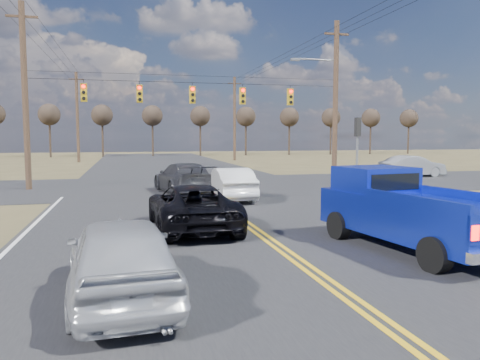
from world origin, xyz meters
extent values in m
plane|color=brown|center=(0.00, 0.00, 0.00)|extent=(160.00, 160.00, 0.00)
cube|color=#28282B|center=(0.00, 10.00, 0.00)|extent=(14.00, 120.00, 0.02)
cube|color=#28282B|center=(0.00, 18.00, 0.00)|extent=(120.00, 12.00, 0.02)
cylinder|color=#473323|center=(-9.00, 18.00, 5.00)|extent=(0.32, 0.32, 10.00)
cube|color=#473323|center=(-9.00, 18.00, 9.20)|extent=(1.60, 0.12, 0.12)
cylinder|color=#473323|center=(9.00, 18.00, 5.00)|extent=(0.32, 0.32, 10.00)
cube|color=#473323|center=(9.00, 18.00, 9.20)|extent=(1.60, 0.12, 0.12)
cylinder|color=black|center=(0.00, 18.00, 6.00)|extent=(18.00, 0.02, 0.02)
cylinder|color=black|center=(0.00, 18.00, 6.40)|extent=(18.00, 0.02, 0.02)
cube|color=#B28C14|center=(-6.00, 18.00, 5.30)|extent=(0.34, 0.24, 1.00)
cylinder|color=#FF0C05|center=(-6.00, 17.86, 5.63)|extent=(0.20, 0.06, 0.20)
cylinder|color=black|center=(-6.00, 17.86, 5.30)|extent=(0.20, 0.06, 0.20)
cylinder|color=black|center=(-6.00, 17.86, 4.97)|extent=(0.20, 0.06, 0.20)
cube|color=black|center=(-6.00, 17.83, 5.74)|extent=(0.24, 0.14, 0.03)
cube|color=#B28C14|center=(-3.00, 18.00, 5.30)|extent=(0.34, 0.24, 1.00)
cylinder|color=#FF0C05|center=(-3.00, 17.86, 5.63)|extent=(0.20, 0.06, 0.20)
cylinder|color=black|center=(-3.00, 17.86, 5.30)|extent=(0.20, 0.06, 0.20)
cylinder|color=black|center=(-3.00, 17.86, 4.97)|extent=(0.20, 0.06, 0.20)
cube|color=black|center=(-3.00, 17.83, 5.74)|extent=(0.24, 0.14, 0.03)
cube|color=#B28C14|center=(0.00, 18.00, 5.30)|extent=(0.34, 0.24, 1.00)
cylinder|color=#FF0C05|center=(0.00, 17.86, 5.63)|extent=(0.20, 0.06, 0.20)
cylinder|color=black|center=(0.00, 17.86, 5.30)|extent=(0.20, 0.06, 0.20)
cylinder|color=black|center=(0.00, 17.86, 4.97)|extent=(0.20, 0.06, 0.20)
cube|color=black|center=(0.00, 17.83, 5.74)|extent=(0.24, 0.14, 0.03)
cube|color=#B28C14|center=(3.00, 18.00, 5.30)|extent=(0.34, 0.24, 1.00)
cylinder|color=#FF0C05|center=(3.00, 17.86, 5.63)|extent=(0.20, 0.06, 0.20)
cylinder|color=black|center=(3.00, 17.86, 5.30)|extent=(0.20, 0.06, 0.20)
cylinder|color=black|center=(3.00, 17.86, 4.97)|extent=(0.20, 0.06, 0.20)
cube|color=black|center=(3.00, 17.83, 5.74)|extent=(0.24, 0.14, 0.03)
cube|color=#B28C14|center=(6.00, 18.00, 5.30)|extent=(0.34, 0.24, 1.00)
cylinder|color=#FF0C05|center=(6.00, 17.86, 5.63)|extent=(0.20, 0.06, 0.20)
cylinder|color=black|center=(6.00, 17.86, 5.30)|extent=(0.20, 0.06, 0.20)
cylinder|color=black|center=(6.00, 17.86, 4.97)|extent=(0.20, 0.06, 0.20)
cube|color=black|center=(6.00, 17.83, 5.74)|extent=(0.24, 0.14, 0.03)
cylinder|color=slate|center=(8.20, 13.50, 1.60)|extent=(0.12, 0.12, 3.20)
cube|color=black|center=(8.20, 13.50, 3.40)|extent=(0.24, 0.34, 1.00)
cylinder|color=slate|center=(7.60, 18.00, 7.60)|extent=(2.80, 0.10, 0.10)
cube|color=slate|center=(6.30, 18.00, 7.55)|extent=(0.55, 0.22, 0.14)
cylinder|color=#473323|center=(-9.00, 46.00, 5.00)|extent=(0.32, 0.32, 10.00)
cube|color=#473323|center=(-9.00, 46.00, 9.20)|extent=(1.60, 0.12, 0.12)
cylinder|color=#473323|center=(9.00, 46.00, 5.00)|extent=(0.32, 0.32, 10.00)
cube|color=#473323|center=(9.00, 46.00, 9.20)|extent=(1.60, 0.12, 0.12)
cylinder|color=black|center=(-9.70, 17.00, 9.30)|extent=(0.02, 58.00, 0.02)
cylinder|color=black|center=(-9.00, 17.00, 9.30)|extent=(0.02, 58.00, 0.02)
cylinder|color=black|center=(-8.30, 17.00, 9.30)|extent=(0.02, 58.00, 0.02)
cylinder|color=black|center=(8.30, 17.00, 9.30)|extent=(0.02, 58.00, 0.02)
cylinder|color=black|center=(9.00, 17.00, 9.30)|extent=(0.02, 58.00, 0.02)
cylinder|color=black|center=(9.70, 17.00, 9.30)|extent=(0.02, 58.00, 0.02)
cylinder|color=#33261C|center=(-14.00, 60.00, 2.75)|extent=(0.28, 0.28, 5.50)
sphere|color=#2D231C|center=(-14.00, 60.00, 5.90)|extent=(3.00, 3.00, 3.00)
cylinder|color=#33261C|center=(-7.00, 60.00, 2.75)|extent=(0.28, 0.28, 5.50)
sphere|color=#2D231C|center=(-7.00, 60.00, 5.90)|extent=(3.00, 3.00, 3.00)
cylinder|color=#33261C|center=(0.00, 60.00, 2.75)|extent=(0.28, 0.28, 5.50)
sphere|color=#2D231C|center=(0.00, 60.00, 5.90)|extent=(3.00, 3.00, 3.00)
cylinder|color=#33261C|center=(7.00, 60.00, 2.75)|extent=(0.28, 0.28, 5.50)
sphere|color=#2D231C|center=(7.00, 60.00, 5.90)|extent=(3.00, 3.00, 3.00)
cylinder|color=#33261C|center=(14.00, 60.00, 2.75)|extent=(0.28, 0.28, 5.50)
sphere|color=#2D231C|center=(14.00, 60.00, 5.90)|extent=(3.00, 3.00, 3.00)
cylinder|color=#33261C|center=(21.00, 60.00, 2.75)|extent=(0.28, 0.28, 5.50)
sphere|color=#2D231C|center=(21.00, 60.00, 5.90)|extent=(3.00, 3.00, 3.00)
cylinder|color=#33261C|center=(28.00, 60.00, 2.75)|extent=(0.28, 0.28, 5.50)
sphere|color=#2D231C|center=(28.00, 60.00, 5.90)|extent=(3.00, 3.00, 3.00)
cylinder|color=#33261C|center=(35.00, 60.00, 2.75)|extent=(0.28, 0.28, 5.50)
sphere|color=#2D231C|center=(35.00, 60.00, 5.90)|extent=(3.00, 3.00, 3.00)
cylinder|color=#33261C|center=(42.00, 60.00, 2.75)|extent=(0.28, 0.28, 5.50)
sphere|color=#2D231C|center=(42.00, 60.00, 5.90)|extent=(3.00, 3.00, 3.00)
cylinder|color=black|center=(2.52, -0.84, 0.39)|extent=(0.43, 0.83, 0.79)
cylinder|color=black|center=(1.98, 2.67, 0.39)|extent=(0.43, 0.83, 0.79)
cylinder|color=black|center=(3.84, 2.95, 0.39)|extent=(0.43, 0.83, 0.79)
cube|color=#0F22AB|center=(3.18, 1.06, 0.89)|extent=(2.75, 5.57, 0.99)
cube|color=#0F22AB|center=(2.96, 2.47, 1.70)|extent=(2.06, 1.93, 0.71)
cube|color=black|center=(3.09, 1.66, 1.70)|extent=(1.57, 0.29, 0.44)
cube|color=#0F22AB|center=(2.40, -0.11, 1.48)|extent=(0.58, 3.24, 0.20)
cube|color=#0F22AB|center=(4.26, 0.17, 1.48)|extent=(0.58, 3.24, 0.20)
cube|color=#FF0C05|center=(2.72, -1.73, 1.04)|extent=(0.18, 0.09, 0.30)
imported|color=#B3B5BB|center=(-3.94, -0.92, 0.77)|extent=(2.16, 4.64, 1.54)
imported|color=black|center=(-1.87, 5.01, 0.72)|extent=(2.51, 5.21, 1.43)
imported|color=silver|center=(0.80, 11.49, 0.74)|extent=(1.58, 4.48, 1.47)
imported|color=#37373C|center=(-0.98, 14.58, 0.78)|extent=(2.93, 5.64, 1.56)
imported|color=#9CA0A4|center=(16.10, 20.21, 0.77)|extent=(1.83, 4.71, 1.53)
camera|label=1|loc=(-3.81, -9.31, 2.90)|focal=35.00mm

